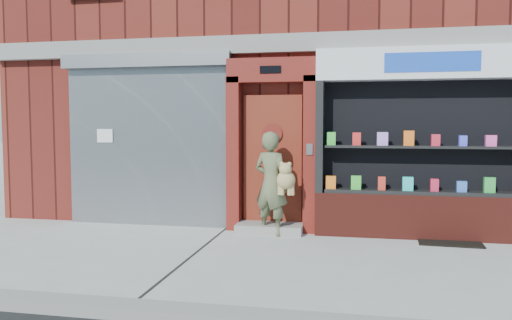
# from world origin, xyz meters

# --- Properties ---
(ground) EXTENTS (80.00, 80.00, 0.00)m
(ground) POSITION_xyz_m (0.00, 0.00, 0.00)
(ground) COLOR #9E9E99
(ground) RESTS_ON ground
(building) EXTENTS (12.00, 8.16, 8.00)m
(building) POSITION_xyz_m (-0.00, 5.99, 4.00)
(building) COLOR #531813
(building) RESTS_ON ground
(shutter_bay) EXTENTS (3.10, 0.30, 3.04)m
(shutter_bay) POSITION_xyz_m (-3.00, 1.93, 1.72)
(shutter_bay) COLOR gray
(shutter_bay) RESTS_ON ground
(red_door_bay) EXTENTS (1.52, 0.58, 2.90)m
(red_door_bay) POSITION_xyz_m (-0.75, 1.86, 1.46)
(red_door_bay) COLOR #621610
(red_door_bay) RESTS_ON ground
(pharmacy_bay) EXTENTS (3.50, 0.41, 3.00)m
(pharmacy_bay) POSITION_xyz_m (1.75, 1.81, 1.37)
(pharmacy_bay) COLOR maroon
(pharmacy_bay) RESTS_ON ground
(woman) EXTENTS (0.78, 0.62, 1.69)m
(woman) POSITION_xyz_m (-0.68, 1.54, 0.85)
(woman) COLOR #5B6441
(woman) RESTS_ON ground
(doormat) EXTENTS (0.96, 0.70, 0.02)m
(doormat) POSITION_xyz_m (2.07, 1.55, 0.01)
(doormat) COLOR black
(doormat) RESTS_ON ground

